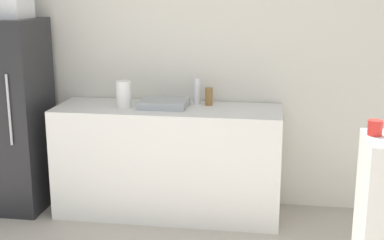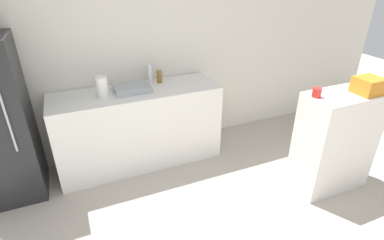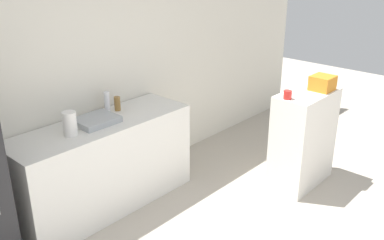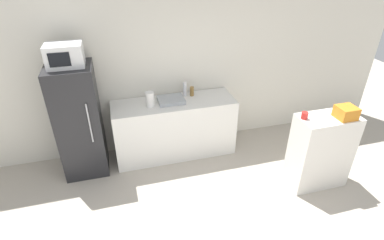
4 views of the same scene
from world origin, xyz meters
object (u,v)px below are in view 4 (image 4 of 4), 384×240
jar (305,116)px  paper_towel_roll (150,99)px  refrigerator (79,122)px  bottle_tall (185,89)px  bottle_short (192,91)px  basket (346,112)px  microwave (65,55)px

jar → paper_towel_roll: jar is taller
refrigerator → bottle_tall: bearing=8.1°
bottle_tall → bottle_short: 0.11m
refrigerator → basket: size_ratio=6.93×
microwave → bottle_short: 1.89m
bottle_short → paper_towel_roll: (-0.68, -0.19, 0.04)m
refrigerator → paper_towel_roll: bearing=0.3°
paper_towel_roll → jar: bearing=-32.6°
basket → bottle_short: bearing=137.8°
basket → paper_towel_roll: bearing=151.1°
bottle_short → paper_towel_roll: 0.71m
bottle_short → microwave: bearing=-173.4°
microwave → basket: bearing=-20.8°
bottle_tall → paper_towel_roll: size_ratio=0.99×
basket → paper_towel_roll: size_ratio=1.06×
jar → microwave: bearing=157.9°
refrigerator → paper_towel_roll: (1.02, 0.01, 0.22)m
microwave → refrigerator: bearing=71.0°
jar → bottle_short: bearing=129.6°
microwave → bottle_short: size_ratio=3.04×
refrigerator → microwave: bearing=-109.0°
refrigerator → bottle_tall: refrigerator is taller
microwave → bottle_tall: size_ratio=2.03×
microwave → basket: microwave is taller
microwave → bottle_short: (1.70, 0.20, -0.79)m
microwave → bottle_tall: (1.60, 0.23, -0.75)m
basket → jar: (-0.50, 0.12, -0.03)m
jar → paper_towel_roll: bearing=147.4°
jar → bottle_tall: bearing=131.5°
bottle_tall → basket: size_ratio=0.93×
bottle_tall → basket: basket is taller
basket → jar: bearing=166.4°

